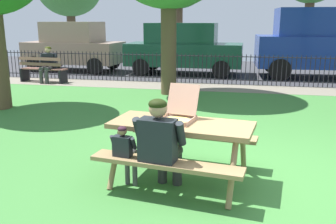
{
  "coord_description": "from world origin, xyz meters",
  "views": [
    {
      "loc": [
        -0.14,
        -4.72,
        2.03
      ],
      "look_at": [
        -1.18,
        0.31,
        0.75
      ],
      "focal_mm": 39.35,
      "sensor_mm": 36.0,
      "label": 1
    }
  ],
  "objects": [
    {
      "name": "street_asphalt",
      "position": [
        0.0,
        10.96,
        -0.01
      ],
      "size": [
        28.0,
        7.2,
        0.01
      ],
      "primitive_type": "cube",
      "color": "#38383D"
    },
    {
      "name": "pizza_box_open",
      "position": [
        -0.94,
        -0.17,
        0.86
      ],
      "size": [
        0.51,
        0.59,
        0.45
      ],
      "color": "tan",
      "rests_on": "picnic_table_foreground"
    },
    {
      "name": "adult_at_table",
      "position": [
        -1.04,
        -0.76,
        0.66
      ],
      "size": [
        0.63,
        0.63,
        1.19
      ],
      "color": "#2C2C2C",
      "rests_on": "ground"
    },
    {
      "name": "park_bench_left",
      "position": [
        -6.75,
        6.52,
        0.42
      ],
      "size": [
        1.63,
        0.61,
        0.85
      ],
      "color": "brown",
      "rests_on": "ground"
    },
    {
      "name": "person_on_park_bench",
      "position": [
        -6.56,
        6.54,
        0.66
      ],
      "size": [
        0.61,
        0.59,
        1.19
      ],
      "color": "#373737",
      "rests_on": "ground"
    },
    {
      "name": "ground",
      "position": [
        0.0,
        1.68,
        -0.01
      ],
      "size": [
        28.0,
        11.36,
        0.02
      ],
      "primitive_type": "cube",
      "color": "#3D7B37"
    },
    {
      "name": "iron_fence_streetside",
      "position": [
        0.0,
        7.36,
        0.5
      ],
      "size": [
        22.42,
        0.03,
        0.98
      ],
      "color": "black",
      "rests_on": "ground"
    },
    {
      "name": "parked_car_center",
      "position": [
        2.64,
        9.44,
        1.31
      ],
      "size": [
        4.8,
        2.28,
        2.46
      ],
      "color": "navy",
      "rests_on": "ground"
    },
    {
      "name": "parked_car_far_left",
      "position": [
        -7.0,
        9.44,
        1.01
      ],
      "size": [
        4.0,
        2.02,
        1.98
      ],
      "color": "#9E7F6B",
      "rests_on": "ground"
    },
    {
      "name": "picnic_table_foreground",
      "position": [
        -0.88,
        -0.28,
        0.6
      ],
      "size": [
        1.99,
        1.71,
        0.79
      ],
      "color": "#95784E",
      "rests_on": "ground"
    },
    {
      "name": "cobblestone_walkway",
      "position": [
        0.0,
        6.66,
        -0.0
      ],
      "size": [
        28.0,
        1.4,
        0.01
      ],
      "primitive_type": "cube",
      "color": "gray"
    },
    {
      "name": "parked_car_left",
      "position": [
        -2.44,
        9.44,
        1.01
      ],
      "size": [
        4.42,
        1.96,
        1.94
      ],
      "color": "#174733",
      "rests_on": "ground"
    },
    {
      "name": "child_at_table",
      "position": [
        -1.49,
        -0.73,
        0.51
      ],
      "size": [
        0.33,
        0.33,
        0.83
      ],
      "color": "#494949",
      "rests_on": "ground"
    }
  ]
}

